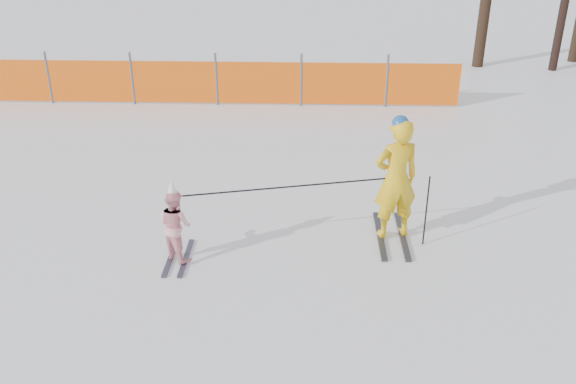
{
  "coord_description": "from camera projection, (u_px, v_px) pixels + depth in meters",
  "views": [
    {
      "loc": [
        0.27,
        -7.48,
        4.97
      ],
      "look_at": [
        0.0,
        0.5,
        1.0
      ],
      "focal_mm": 40.0,
      "sensor_mm": 36.0,
      "label": 1
    }
  ],
  "objects": [
    {
      "name": "safety_fence",
      "position": [
        123.0,
        81.0,
        15.19
      ],
      "size": [
        15.73,
        0.06,
        1.25
      ],
      "color": "#595960",
      "rests_on": "ground"
    },
    {
      "name": "ground",
      "position": [
        287.0,
        272.0,
        8.91
      ],
      "size": [
        120.0,
        120.0,
        0.0
      ],
      "primitive_type": "plane",
      "color": "white",
      "rests_on": "ground"
    },
    {
      "name": "child",
      "position": [
        175.0,
        224.0,
        8.98
      ],
      "size": [
        0.65,
        1.0,
        1.25
      ],
      "color": "black",
      "rests_on": "ground"
    },
    {
      "name": "adult",
      "position": [
        396.0,
        179.0,
        9.35
      ],
      "size": [
        0.78,
        1.42,
        1.96
      ],
      "color": "black",
      "rests_on": "ground"
    },
    {
      "name": "ski_poles",
      "position": [
        327.0,
        194.0,
        9.14
      ],
      "size": [
        3.48,
        0.69,
        1.12
      ],
      "color": "black",
      "rests_on": "ground"
    }
  ]
}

